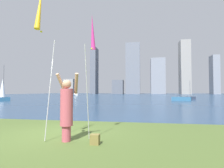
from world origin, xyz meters
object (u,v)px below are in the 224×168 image
at_px(person, 67,107).
at_px(sailboat_6, 181,99).
at_px(bag, 95,139).
at_px(sailboat_4, 190,98).
at_px(kite_flag_right, 92,35).
at_px(sailboat_5, 76,89).
at_px(sailboat_2, 3,91).
at_px(kite_flag_left, 40,13).

xyz_separation_m(person, sailboat_6, (8.01, 24.95, -0.66)).
relative_size(bag, sailboat_4, 0.08).
height_order(kite_flag_right, sailboat_5, sailboat_5).
bearing_deg(sailboat_5, sailboat_2, -90.42).
xyz_separation_m(person, bag, (0.92, -0.18, -0.86)).
height_order(sailboat_2, sailboat_6, sailboat_2).
bearing_deg(sailboat_5, sailboat_6, -43.67).
relative_size(sailboat_4, sailboat_6, 0.71).
relative_size(person, sailboat_5, 0.35).
height_order(kite_flag_left, kite_flag_right, kite_flag_left).
height_order(sailboat_4, sailboat_6, sailboat_6).
bearing_deg(kite_flag_right, bag, -68.96).
height_order(person, kite_flag_left, kite_flag_left).
bearing_deg(person, sailboat_4, 53.25).
height_order(kite_flag_left, bag, kite_flag_left).
bearing_deg(person, sailboat_5, 92.81).
xyz_separation_m(kite_flag_right, sailboat_6, (7.41, 24.30, -3.00)).
bearing_deg(bag, sailboat_6, 74.24).
distance_m(sailboat_2, sailboat_6, 27.22).
bearing_deg(kite_flag_right, sailboat_6, 73.03).
bearing_deg(sailboat_2, sailboat_6, 10.89).
bearing_deg(sailboat_4, bag, -107.65).
height_order(kite_flag_right, sailboat_2, sailboat_2).
distance_m(sailboat_4, sailboat_5, 35.65).
relative_size(person, bag, 7.24).
bearing_deg(person, kite_flag_left, -156.58).
bearing_deg(sailboat_2, kite_flag_left, -48.31).
distance_m(person, bag, 1.27).
distance_m(kite_flag_left, sailboat_4, 31.83).
height_order(person, sailboat_5, sailboat_5).
bearing_deg(sailboat_2, sailboat_4, 17.98).
bearing_deg(bag, kite_flag_left, -167.54).
xyz_separation_m(person, sailboat_4, (10.27, 29.21, -0.71)).
bearing_deg(sailboat_6, kite_flag_left, -108.68).
xyz_separation_m(kite_flag_right, bag, (0.32, -0.83, -3.20)).
distance_m(person, kite_flag_right, 2.50).
height_order(kite_flag_left, sailboat_5, sailboat_5).
xyz_separation_m(kite_flag_left, kite_flag_right, (1.19, 1.17, -0.34)).
relative_size(sailboat_2, sailboat_4, 1.63).
xyz_separation_m(kite_flag_left, sailboat_2, (-18.10, 20.32, -2.16)).
xyz_separation_m(kite_flag_left, sailboat_6, (8.61, 25.47, -3.34)).
distance_m(kite_flag_left, sailboat_2, 27.30).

